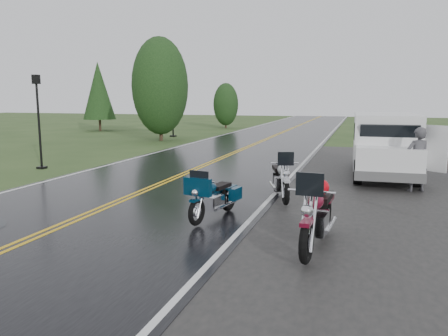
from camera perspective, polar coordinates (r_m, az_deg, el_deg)
name	(u,v)px	position (r m, az deg, el deg)	size (l,w,h in m)	color
ground	(85,217)	(10.85, -17.67, -6.12)	(120.00, 120.00, 0.00)	#2D471E
road	(218,160)	(19.69, -0.73, 1.09)	(8.00, 100.00, 0.04)	black
motorcycle_red	(307,224)	(7.29, 10.81, -7.18)	(0.91, 2.52, 1.49)	maroon
motorcycle_teal	(197,201)	(9.35, -3.61, -4.35)	(0.73, 2.02, 1.19)	#05263C
motorcycle_silver	(286,182)	(11.18, 8.09, -1.79)	(0.83, 2.27, 1.34)	#B3B6BB
van_white	(359,150)	(14.56, 17.23, 2.27)	(2.17, 5.79, 2.27)	white
person_at_van	(417,160)	(14.06, 23.92, 0.91)	(0.69, 0.46, 1.91)	#46464A
lamp_post_near_left	(39,122)	(18.58, -23.03, 5.57)	(0.32, 0.32, 3.70)	black
lamp_post_far_left	(173,104)	(31.75, -6.73, 8.27)	(0.40, 0.40, 4.66)	black
tree_left_mid	(160,97)	(28.96, -8.33, 9.19)	(3.65, 3.65, 5.70)	#1E3D19
tree_left_far	(226,109)	(40.73, 0.24, 7.72)	(2.31, 2.31, 3.55)	#1E3D19
pine_left_far	(99,97)	(38.81, -16.04, 8.85)	(2.71, 2.71, 5.64)	#1E3D19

